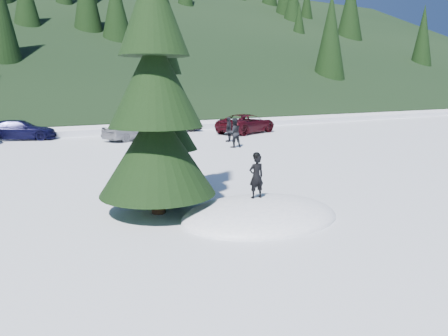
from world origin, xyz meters
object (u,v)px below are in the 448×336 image
child_skier (256,176)px  car_4 (131,130)px  car_5 (174,123)px  spruce_tall (155,93)px  car_6 (247,124)px  spruce_short (169,132)px  adult_0 (234,133)px  adult_1 (229,129)px  car_3 (20,130)px

child_skier → car_4: (2.84, 18.14, -0.40)m
child_skier → car_5: (7.54, 21.58, -0.40)m
spruce_tall → car_6: bearing=49.2°
child_skier → spruce_short: bearing=-60.8°
adult_0 → car_6: adult_0 is taller
spruce_short → spruce_tall: bearing=-125.5°
spruce_tall → car_5: size_ratio=2.08×
child_skier → car_6: 21.30m
adult_0 → car_6: size_ratio=0.33×
spruce_short → car_5: 20.65m
spruce_short → car_6: 19.76m
adult_0 → car_4: adult_0 is taller
child_skier → car_6: (11.75, 17.77, -0.36)m
car_4 → child_skier: bearing=148.7°
spruce_short → adult_1: 14.40m
spruce_tall → spruce_short: size_ratio=1.60×
car_3 → car_5: bearing=-71.9°
spruce_short → adult_0: size_ratio=3.15×
car_3 → car_4: bearing=-101.4°
adult_0 → car_5: bearing=-84.9°
car_3 → car_5: (10.94, -0.41, 0.02)m
child_skier → car_4: 18.36m
spruce_tall → adult_0: 13.73m
spruce_short → adult_1: bearing=50.7°
spruce_short → child_skier: 3.35m
child_skier → car_5: 22.86m
car_3 → car_4: car_4 is taller
car_6 → adult_1: bearing=113.7°
car_5 → car_3: bearing=101.1°
car_3 → car_6: bearing=-85.3°
adult_1 → car_6: adult_1 is taller
adult_0 → car_5: (0.82, 9.93, -0.17)m
adult_1 → car_6: bearing=-177.9°
adult_0 → spruce_short: bearing=57.3°
spruce_short → car_6: (12.99, 14.83, -1.38)m
child_skier → car_6: size_ratio=0.23×
car_5 → car_6: car_6 is taller
child_skier → adult_1: bearing=-112.9°
car_6 → car_3: bearing=54.3°
spruce_short → car_6: bearing=48.8°
car_4 → adult_0: bearing=-171.5°
adult_0 → car_3: (-10.13, 10.34, -0.20)m
adult_1 → car_3: bearing=-77.0°
child_skier → adult_1: (7.85, 14.03, -0.29)m
car_3 → spruce_tall: bearing=-156.4°
adult_0 → adult_1: (1.12, 2.38, -0.06)m
spruce_short → car_5: size_ratio=1.30×
child_skier → adult_0: size_ratio=0.70×
spruce_tall → car_4: 17.56m
spruce_short → car_6: spruce_short is taller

